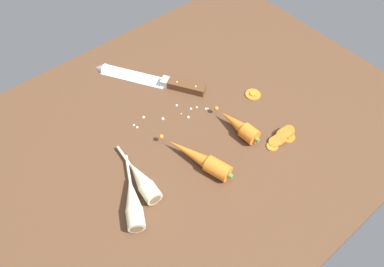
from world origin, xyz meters
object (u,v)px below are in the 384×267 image
Objects in this scene: parsnip_mid_left at (133,202)px; whole_carrot at (201,159)px; chefs_knife at (147,78)px; carrot_slice_stack at (280,138)px; carrot_slice_stray_near at (253,94)px; parsnip_front at (142,181)px; whole_carrot_second at (240,126)px; carrot_slice_stray_mid at (287,136)px.

whole_carrot is at bearing -2.81° from parsnip_mid_left.
parsnip_mid_left reaches higher than chefs_knife.
carrot_slice_stray_near is at bearing 68.63° from carrot_slice_stack.
chefs_knife is 1.67× the size of parsnip_front.
carrot_slice_stack is at bearing -111.37° from carrot_slice_stray_near.
whole_carrot_second is at bearing -6.03° from parsnip_front.
carrot_slice_stack is at bearing -20.72° from whole_carrot.
chefs_knife is 3.51× the size of carrot_slice_stack.
parsnip_front is at bearing 34.03° from parsnip_mid_left.
parsnip_mid_left is at bearing -145.97° from parsnip_front.
whole_carrot is 4.84× the size of carrot_slice_stray_near.
carrot_slice_stray_near is at bearing 8.75° from parsnip_mid_left.
parsnip_front reaches higher than carrot_slice_stray_mid.
parsnip_front and parsnip_mid_left have the same top height.
parsnip_mid_left reaches higher than carrot_slice_stack.
carrot_slice_stack reaches higher than carrot_slice_stray_near.
parsnip_front reaches higher than chefs_knife.
carrot_slice_stray_mid is (37.26, -12.51, -1.62)cm from parsnip_front.
carrot_slice_stray_near is at bearing 29.22° from whole_carrot_second.
chefs_knife is 35.36cm from parsnip_front.
parsnip_front is at bearing 161.10° from carrot_slice_stack.
chefs_knife is at bearing 129.06° from carrot_slice_stray_near.
carrot_slice_stack is (39.81, -8.70, -0.89)cm from parsnip_mid_left.
carrot_slice_stray_near is (6.17, 15.78, -0.73)cm from carrot_slice_stack.
chefs_knife is 2.03× the size of whole_carrot_second.
whole_carrot_second is 0.81× the size of parsnip_mid_left.
whole_carrot is 21.94cm from carrot_slice_stack.
whole_carrot is 2.37× the size of carrot_slice_stack.
carrot_slice_stray_mid is at bearing -103.39° from carrot_slice_stray_near.
carrot_slice_stack is (20.50, -7.76, -1.01)cm from whole_carrot.
parsnip_front reaches higher than carrot_slice_stack.
chefs_knife reaches higher than carrot_slice_stray_mid.
chefs_knife is 40.94cm from parsnip_mid_left.
chefs_knife is 31.28cm from carrot_slice_stray_near.
whole_carrot_second is (14.42, 1.17, 0.00)cm from whole_carrot.
chefs_knife is at bearing 52.66° from parsnip_front.
chefs_knife is 1.65× the size of parsnip_mid_left.
parsnip_mid_left is (-4.84, -3.27, -0.00)cm from parsnip_front.
whole_carrot_second reaches higher than parsnip_mid_left.
parsnip_mid_left is 4.69× the size of carrot_slice_stray_mid.
whole_carrot_second is at bearing -150.78° from carrot_slice_stray_near.
chefs_knife is 1.48× the size of whole_carrot.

